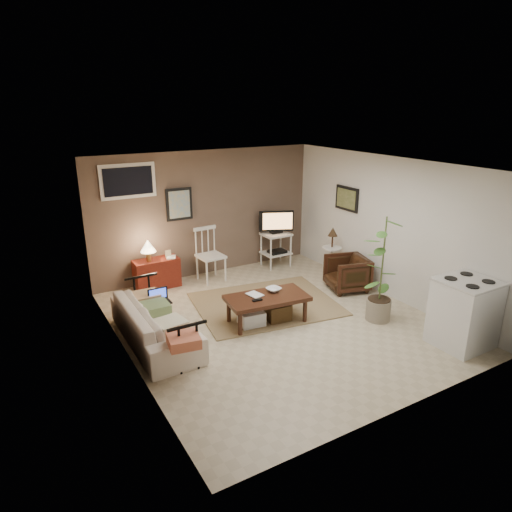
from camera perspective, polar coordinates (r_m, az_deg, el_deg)
floor at (r=7.16m, az=2.47°, el=-8.17°), size 5.00×5.00×0.00m
art_back at (r=8.55m, az=-9.58°, el=6.41°), size 0.50×0.03×0.60m
art_right at (r=8.75m, az=11.29°, el=7.05°), size 0.03×0.60×0.45m
window at (r=8.19m, az=-15.72°, el=9.00°), size 0.96×0.03×0.60m
rug at (r=7.72m, az=1.22°, el=-5.99°), size 2.52×2.14×0.02m
coffee_table at (r=7.01m, az=1.30°, el=-6.40°), size 1.30×0.78×0.47m
sofa at (r=6.60m, az=-12.57°, el=-7.41°), size 0.57×1.96×0.77m
sofa_pillows at (r=6.38m, az=-11.58°, el=-7.41°), size 0.38×1.86×0.13m
sofa_end_rails at (r=6.65m, az=-11.60°, el=-7.63°), size 0.53×1.96×0.66m
laptop at (r=6.89m, az=-12.03°, el=-5.16°), size 0.30×0.22×0.21m
red_console at (r=8.48m, az=-12.40°, el=-1.82°), size 0.81×0.36×0.94m
spindle_chair at (r=8.64m, az=-5.74°, el=-0.02°), size 0.49×0.49×1.01m
tv_stand at (r=9.30m, az=2.55°, el=2.36°), size 0.66×0.45×1.17m
side_table at (r=8.85m, az=9.48°, el=1.19°), size 0.37×0.37×0.98m
armchair at (r=8.34m, az=11.34°, el=-1.95°), size 0.78×0.81×0.69m
potted_plant at (r=7.13m, az=15.52°, el=-1.18°), size 0.42×0.42×1.68m
stove at (r=6.94m, az=24.59°, el=-6.47°), size 0.75×0.70×0.98m
bowl at (r=7.08m, az=2.22°, el=-3.57°), size 0.23×0.09×0.22m
book_table at (r=6.86m, az=-0.74°, el=-4.18°), size 0.18×0.05×0.25m
book_console at (r=8.43m, az=-11.15°, el=0.47°), size 0.16×0.09×0.22m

